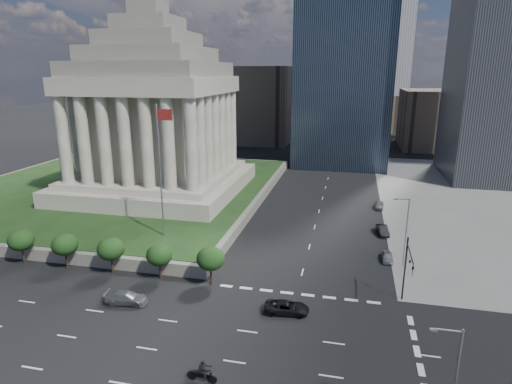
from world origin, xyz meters
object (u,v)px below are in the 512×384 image
(parked_sedan_near, at_px, (387,257))
(parked_sedan_far, at_px, (379,205))
(war_memorial, at_px, (154,97))
(parked_sedan_mid, at_px, (383,230))
(street_lamp_north, at_px, (405,228))
(pickup_truck, at_px, (287,307))
(traffic_signal_ne, at_px, (408,266))
(street_lamp_south, at_px, (452,384))
(suv_grey, at_px, (126,298))
(flagpole, at_px, (161,164))
(motorcycle_trail, at_px, (202,371))

(parked_sedan_near, height_order, parked_sedan_far, parked_sedan_far)
(war_memorial, distance_m, parked_sedan_mid, 51.06)
(street_lamp_north, height_order, pickup_truck, street_lamp_north)
(traffic_signal_ne, relative_size, street_lamp_south, 0.80)
(suv_grey, bearing_deg, street_lamp_north, -67.94)
(street_lamp_north, bearing_deg, flagpole, -178.37)
(flagpole, xyz_separation_m, parked_sedan_far, (33.33, 27.46, -12.41))
(street_lamp_north, height_order, suv_grey, street_lamp_north)
(suv_grey, distance_m, parked_sedan_near, 36.16)
(suv_grey, xyz_separation_m, parked_sedan_far, (30.73, 44.13, -0.03))
(pickup_truck, bearing_deg, traffic_signal_ne, -77.21)
(traffic_signal_ne, relative_size, parked_sedan_near, 2.16)
(flagpole, height_order, motorcycle_trail, flagpole)
(suv_grey, relative_size, parked_sedan_far, 1.23)
(war_memorial, xyz_separation_m, parked_sedan_mid, (45.38, -10.96, -20.67))
(parked_sedan_near, height_order, parked_sedan_mid, parked_sedan_mid)
(pickup_truck, bearing_deg, parked_sedan_mid, -28.54)
(war_memorial, relative_size, suv_grey, 7.72)
(parked_sedan_near, distance_m, parked_sedan_far, 25.08)
(flagpole, height_order, parked_sedan_near, flagpole)
(flagpole, bearing_deg, suv_grey, -81.14)
(parked_sedan_mid, relative_size, parked_sedan_far, 1.07)
(parked_sedan_near, bearing_deg, suv_grey, -148.13)
(pickup_truck, height_order, motorcycle_trail, motorcycle_trail)
(war_memorial, height_order, parked_sedan_far, war_memorial)
(traffic_signal_ne, relative_size, parked_sedan_far, 1.94)
(suv_grey, bearing_deg, street_lamp_south, -118.69)
(street_lamp_south, bearing_deg, suv_grey, 157.73)
(flagpole, distance_m, motorcycle_trail, 33.63)
(war_memorial, height_order, street_lamp_north, war_memorial)
(pickup_truck, distance_m, parked_sedan_far, 43.68)
(suv_grey, height_order, parked_sedan_mid, suv_grey)
(suv_grey, distance_m, motorcycle_trail, 16.83)
(war_memorial, xyz_separation_m, street_lamp_north, (47.33, -23.00, -15.74))
(parked_sedan_far, bearing_deg, war_memorial, -170.91)
(war_memorial, distance_m, traffic_signal_ne, 60.00)
(flagpole, height_order, street_lamp_south, flagpole)
(pickup_truck, xyz_separation_m, parked_sedan_near, (12.02, 16.92, -0.07))
(pickup_truck, distance_m, suv_grey, 18.83)
(pickup_truck, bearing_deg, street_lamp_south, -143.38)
(war_memorial, distance_m, parked_sedan_far, 50.11)
(flagpole, bearing_deg, parked_sedan_far, 39.48)
(parked_sedan_near, xyz_separation_m, parked_sedan_mid, (-0.12, 10.66, 0.09))
(parked_sedan_mid, bearing_deg, parked_sedan_far, 81.22)
(pickup_truck, bearing_deg, motorcycle_trail, 151.02)
(street_lamp_north, height_order, parked_sedan_mid, street_lamp_north)
(motorcycle_trail, bearing_deg, street_lamp_south, -4.78)
(parked_sedan_mid, xyz_separation_m, motorcycle_trail, (-17.46, -40.21, 0.33))
(war_memorial, xyz_separation_m, flagpole, (12.17, -24.00, -8.29))
(parked_sedan_near, relative_size, motorcycle_trail, 1.30)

